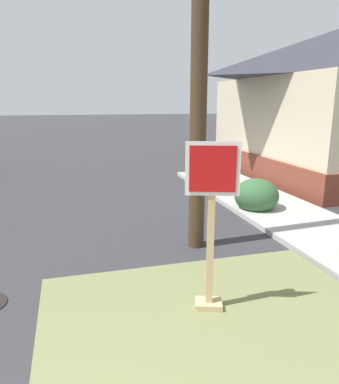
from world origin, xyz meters
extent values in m
cube|color=olive|center=(2.39, 1.84, 0.04)|extent=(4.44, 5.68, 0.08)
cube|color=#B2AFA8|center=(5.80, 5.38, 0.06)|extent=(2.20, 14.18, 0.12)
cube|color=tan|center=(2.39, 3.25, 1.17)|extent=(0.11, 0.11, 2.19)
cube|color=tan|center=(2.39, 3.25, 0.12)|extent=(0.43, 0.38, 0.08)
cube|color=white|center=(2.38, 3.21, 1.99)|extent=(0.64, 0.22, 0.67)
cube|color=red|center=(2.37, 3.19, 1.99)|extent=(0.55, 0.19, 0.57)
cylinder|color=#42301E|center=(3.02, 5.54, 4.27)|extent=(0.31, 0.31, 8.54)
ellipsoid|color=#355F37|center=(5.26, 7.27, 0.44)|extent=(1.13, 1.13, 0.88)
camera|label=1|loc=(0.69, -0.92, 2.79)|focal=34.45mm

